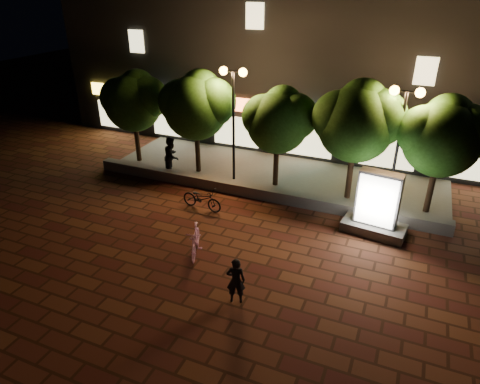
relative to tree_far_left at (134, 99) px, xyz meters
The scene contains 16 objects.
ground 9.43m from the tree_far_left, 38.18° to the right, with size 80.00×80.00×0.00m, color #582E1B.
retaining_wall 7.72m from the tree_far_left, 11.89° to the right, with size 16.00×0.45×0.50m, color #64625C.
sidewalk 7.74m from the tree_far_left, ahead, with size 16.00×5.00×0.08m, color #64625C.
building_block 10.38m from the tree_far_left, 47.32° to the left, with size 28.00×8.12×11.30m.
tree_far_left is the anchor object (origin of this frame).
tree_left 3.51m from the tree_far_left, ahead, with size 3.60×3.00×4.89m.
tree_mid 7.50m from the tree_far_left, ahead, with size 3.24×2.70×4.50m.
tree_right 10.81m from the tree_far_left, ahead, with size 3.72×3.10×5.07m.
tree_far_right 14.00m from the tree_far_left, ahead, with size 3.48×2.90×4.76m.
street_lamp_left 5.50m from the tree_far_left, ahead, with size 1.26×0.36×5.18m.
street_lamp_right 12.47m from the tree_far_left, ahead, with size 1.26×0.36×4.98m.
ad_kiosk 12.62m from the tree_far_left, 11.39° to the right, with size 2.41×1.42×2.48m.
scooter_pink 9.56m from the tree_far_left, 43.34° to the right, with size 0.49×1.75×1.05m, color #E99BD1.
rider 12.26m from the tree_far_left, 41.90° to the right, with size 0.55×0.36×1.51m, color black.
scooter_parked 6.92m from the tree_far_left, 31.95° to the right, with size 0.64×1.84×0.97m, color black.
pedestrian 3.53m from the tree_far_left, 20.78° to the right, with size 0.93×0.73×1.91m, color black.
Camera 1 is at (5.96, -11.60, 8.58)m, focal length 31.89 mm.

